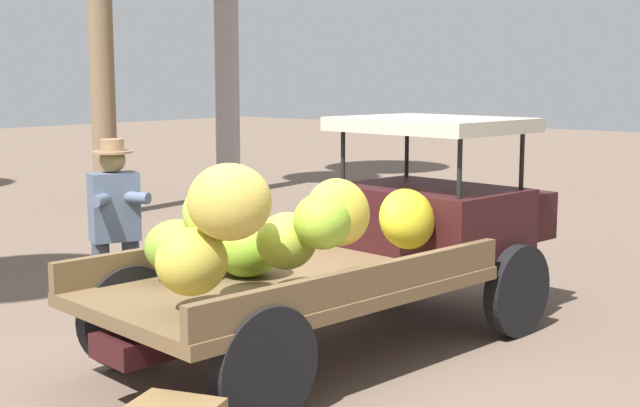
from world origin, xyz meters
TOP-DOWN VIEW (x-y plane):
  - ground_plane at (0.00, 0.00)m, footprint 60.00×60.00m
  - truck at (0.64, -0.10)m, footprint 4.58×2.17m
  - farmer at (-0.35, 1.79)m, footprint 0.56×0.53m

SIDE VIEW (x-z plane):
  - ground_plane at x=0.00m, z-range 0.00..0.00m
  - truck at x=0.64m, z-range -0.02..1.82m
  - farmer at x=-0.35m, z-range 0.11..1.78m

